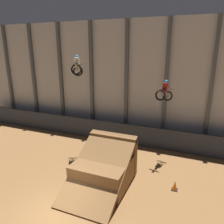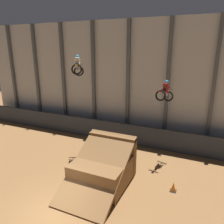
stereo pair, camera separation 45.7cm
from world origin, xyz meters
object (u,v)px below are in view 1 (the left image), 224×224
at_px(dirt_ramp, 105,167).
at_px(rider_bike_right_air, 165,92).
at_px(traffic_cone_near_ramp, 175,186).
at_px(rider_bike_left_air, 77,67).

height_order(dirt_ramp, rider_bike_right_air, rider_bike_right_air).
bearing_deg(rider_bike_right_air, traffic_cone_near_ramp, -54.54).
relative_size(rider_bike_left_air, rider_bike_right_air, 1.00).
xyz_separation_m(rider_bike_left_air, traffic_cone_near_ramp, (7.35, -1.83, -6.44)).
bearing_deg(rider_bike_right_air, dirt_ramp, -111.05).
height_order(dirt_ramp, traffic_cone_near_ramp, dirt_ramp).
distance_m(dirt_ramp, rider_bike_right_air, 6.41).
relative_size(dirt_ramp, rider_bike_left_air, 2.79).
bearing_deg(rider_bike_left_air, rider_bike_right_air, -11.88).
height_order(rider_bike_left_air, rider_bike_right_air, rider_bike_left_air).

